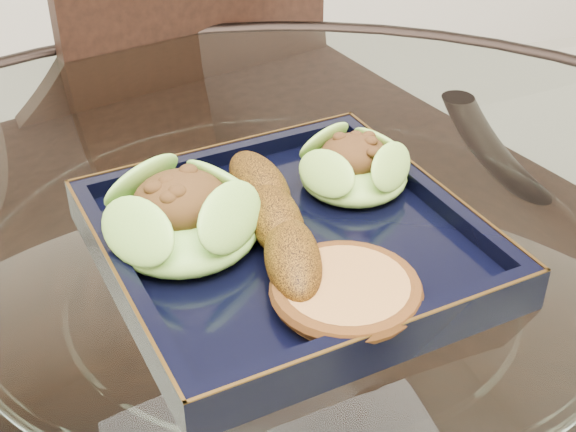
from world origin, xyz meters
name	(u,v)px	position (x,y,z in m)	size (l,w,h in m)	color
dining_chair	(247,238)	(0.08, 0.45, 0.50)	(0.47, 0.47, 0.89)	black
navy_plate	(288,248)	(0.02, 0.06, 0.77)	(0.27, 0.27, 0.02)	black
lettuce_wrap_left	(183,221)	(-0.06, 0.07, 0.80)	(0.11, 0.11, 0.04)	#5BA530
lettuce_wrap_right	(354,170)	(0.09, 0.11, 0.80)	(0.09, 0.09, 0.03)	#6EA931
roasted_plantain	(275,219)	(0.01, 0.06, 0.80)	(0.19, 0.04, 0.04)	#653B0A
crumb_patty	(346,293)	(0.03, -0.03, 0.79)	(0.09, 0.09, 0.02)	#A86D38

